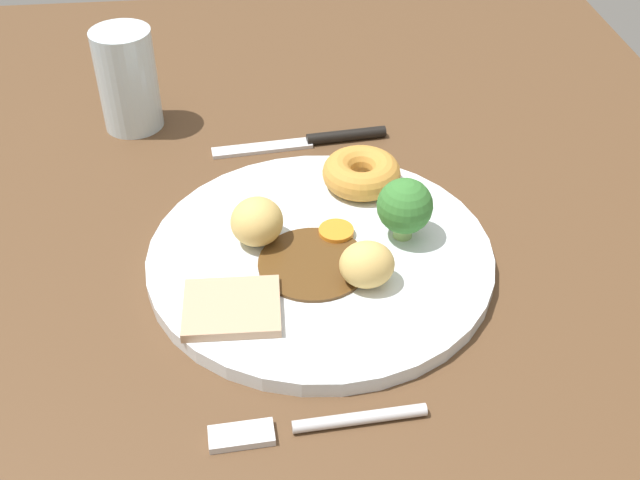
{
  "coord_description": "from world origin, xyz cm",
  "views": [
    {
      "loc": [
        -50.64,
        7.54,
        47.99
      ],
      "look_at": [
        0.21,
        2.14,
        6.0
      ],
      "focal_mm": 43.76,
      "sensor_mm": 36.0,
      "label": 1
    }
  ],
  "objects_px": {
    "yorkshire_pudding": "(361,173)",
    "dinner_plate": "(320,255)",
    "carrot_coin_front": "(336,232)",
    "meat_slice_main": "(232,308)",
    "knife": "(316,140)",
    "broccoli_floret": "(405,207)",
    "fork": "(312,425)",
    "roast_potato_left": "(367,265)",
    "roast_potato_right": "(257,222)",
    "water_glass": "(128,80)"
  },
  "relations": [
    {
      "from": "dinner_plate",
      "to": "roast_potato_right",
      "type": "distance_m",
      "value": 0.06
    },
    {
      "from": "roast_potato_right",
      "to": "carrot_coin_front",
      "type": "xyz_separation_m",
      "value": [
        -0.0,
        -0.07,
        -0.02
      ]
    },
    {
      "from": "meat_slice_main",
      "to": "broccoli_floret",
      "type": "xyz_separation_m",
      "value": [
        0.08,
        -0.15,
        0.03
      ]
    },
    {
      "from": "carrot_coin_front",
      "to": "fork",
      "type": "xyz_separation_m",
      "value": [
        -0.19,
        0.04,
        -0.01
      ]
    },
    {
      "from": "roast_potato_left",
      "to": "carrot_coin_front",
      "type": "xyz_separation_m",
      "value": [
        0.06,
        0.02,
        -0.02
      ]
    },
    {
      "from": "roast_potato_right",
      "to": "knife",
      "type": "relative_size",
      "value": 0.25
    },
    {
      "from": "dinner_plate",
      "to": "roast_potato_left",
      "type": "xyz_separation_m",
      "value": [
        -0.05,
        -0.03,
        0.03
      ]
    },
    {
      "from": "roast_potato_left",
      "to": "fork",
      "type": "xyz_separation_m",
      "value": [
        -0.13,
        0.06,
        -0.03
      ]
    },
    {
      "from": "roast_potato_left",
      "to": "carrot_coin_front",
      "type": "bearing_deg",
      "value": 14.86
    },
    {
      "from": "yorkshire_pudding",
      "to": "dinner_plate",
      "type": "bearing_deg",
      "value": 151.61
    },
    {
      "from": "carrot_coin_front",
      "to": "broccoli_floret",
      "type": "relative_size",
      "value": 0.54
    },
    {
      "from": "fork",
      "to": "water_glass",
      "type": "relative_size",
      "value": 1.4
    },
    {
      "from": "yorkshire_pudding",
      "to": "roast_potato_right",
      "type": "height_order",
      "value": "roast_potato_right"
    },
    {
      "from": "broccoli_floret",
      "to": "knife",
      "type": "xyz_separation_m",
      "value": [
        0.18,
        0.06,
        -0.04
      ]
    },
    {
      "from": "broccoli_floret",
      "to": "fork",
      "type": "height_order",
      "value": "broccoli_floret"
    },
    {
      "from": "roast_potato_left",
      "to": "broccoli_floret",
      "type": "height_order",
      "value": "broccoli_floret"
    },
    {
      "from": "roast_potato_left",
      "to": "roast_potato_right",
      "type": "xyz_separation_m",
      "value": [
        0.06,
        0.09,
        0.0
      ]
    },
    {
      "from": "water_glass",
      "to": "yorkshire_pudding",
      "type": "bearing_deg",
      "value": -125.01
    },
    {
      "from": "roast_potato_right",
      "to": "carrot_coin_front",
      "type": "height_order",
      "value": "roast_potato_right"
    },
    {
      "from": "yorkshire_pudding",
      "to": "carrot_coin_front",
      "type": "distance_m",
      "value": 0.08
    },
    {
      "from": "yorkshire_pudding",
      "to": "water_glass",
      "type": "xyz_separation_m",
      "value": [
        0.16,
        0.23,
        0.03
      ]
    },
    {
      "from": "broccoli_floret",
      "to": "fork",
      "type": "distance_m",
      "value": 0.21
    },
    {
      "from": "broccoli_floret",
      "to": "yorkshire_pudding",
      "type": "bearing_deg",
      "value": 17.33
    },
    {
      "from": "dinner_plate",
      "to": "roast_potato_left",
      "type": "height_order",
      "value": "roast_potato_left"
    },
    {
      "from": "roast_potato_right",
      "to": "water_glass",
      "type": "height_order",
      "value": "water_glass"
    },
    {
      "from": "roast_potato_right",
      "to": "fork",
      "type": "relative_size",
      "value": 0.3
    },
    {
      "from": "fork",
      "to": "knife",
      "type": "height_order",
      "value": "knife"
    },
    {
      "from": "dinner_plate",
      "to": "meat_slice_main",
      "type": "relative_size",
      "value": 3.92
    },
    {
      "from": "yorkshire_pudding",
      "to": "broccoli_floret",
      "type": "height_order",
      "value": "broccoli_floret"
    },
    {
      "from": "knife",
      "to": "broccoli_floret",
      "type": "bearing_deg",
      "value": 102.36
    },
    {
      "from": "yorkshire_pudding",
      "to": "knife",
      "type": "distance_m",
      "value": 0.11
    },
    {
      "from": "yorkshire_pudding",
      "to": "roast_potato_right",
      "type": "bearing_deg",
      "value": 125.83
    },
    {
      "from": "roast_potato_right",
      "to": "carrot_coin_front",
      "type": "bearing_deg",
      "value": -90.04
    },
    {
      "from": "meat_slice_main",
      "to": "knife",
      "type": "distance_m",
      "value": 0.27
    },
    {
      "from": "broccoli_floret",
      "to": "fork",
      "type": "xyz_separation_m",
      "value": [
        -0.19,
        0.1,
        -0.04
      ]
    },
    {
      "from": "meat_slice_main",
      "to": "carrot_coin_front",
      "type": "bearing_deg",
      "value": -47.26
    },
    {
      "from": "roast_potato_left",
      "to": "water_glass",
      "type": "distance_m",
      "value": 0.36
    },
    {
      "from": "yorkshire_pudding",
      "to": "broccoli_floret",
      "type": "bearing_deg",
      "value": -162.67
    },
    {
      "from": "carrot_coin_front",
      "to": "water_glass",
      "type": "height_order",
      "value": "water_glass"
    },
    {
      "from": "dinner_plate",
      "to": "knife",
      "type": "bearing_deg",
      "value": -4.68
    },
    {
      "from": "dinner_plate",
      "to": "broccoli_floret",
      "type": "height_order",
      "value": "broccoli_floret"
    },
    {
      "from": "roast_potato_left",
      "to": "knife",
      "type": "height_order",
      "value": "roast_potato_left"
    },
    {
      "from": "broccoli_floret",
      "to": "knife",
      "type": "height_order",
      "value": "broccoli_floret"
    },
    {
      "from": "roast_potato_right",
      "to": "broccoli_floret",
      "type": "bearing_deg",
      "value": -93.02
    },
    {
      "from": "roast_potato_right",
      "to": "broccoli_floret",
      "type": "xyz_separation_m",
      "value": [
        -0.01,
        -0.13,
        0.01
      ]
    },
    {
      "from": "roast_potato_left",
      "to": "fork",
      "type": "distance_m",
      "value": 0.14
    },
    {
      "from": "roast_potato_right",
      "to": "knife",
      "type": "distance_m",
      "value": 0.19
    },
    {
      "from": "broccoli_floret",
      "to": "water_glass",
      "type": "bearing_deg",
      "value": 46.51
    },
    {
      "from": "yorkshire_pudding",
      "to": "roast_potato_right",
      "type": "relative_size",
      "value": 1.6
    },
    {
      "from": "meat_slice_main",
      "to": "knife",
      "type": "relative_size",
      "value": 0.41
    }
  ]
}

